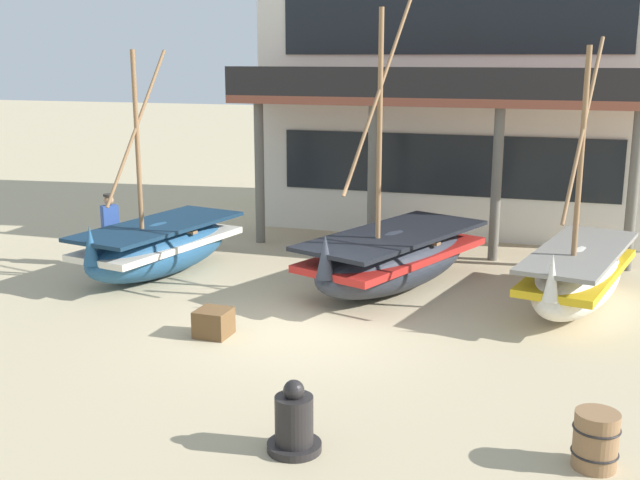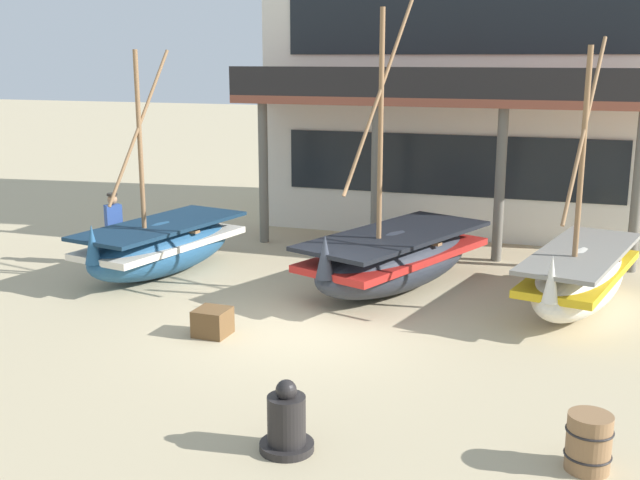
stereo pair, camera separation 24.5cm
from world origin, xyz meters
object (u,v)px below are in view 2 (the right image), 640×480
at_px(fisherman_by_hull, 114,230).
at_px(harbor_building_main, 473,27).
at_px(fishing_boat_far_right, 580,277).
at_px(capstan_winch, 287,423).
at_px(cargo_crate, 213,322).
at_px(wooden_barrel, 589,442).
at_px(fishing_boat_near_left, 161,246).
at_px(fishing_boat_centre_large, 394,258).

height_order(fisherman_by_hull, harbor_building_main, harbor_building_main).
height_order(fishing_boat_far_right, capstan_winch, fishing_boat_far_right).
relative_size(fishing_boat_far_right, cargo_crate, 8.96).
distance_m(cargo_crate, harbor_building_main, 13.17).
distance_m(fishing_boat_far_right, cargo_crate, 6.97).
height_order(capstan_winch, wooden_barrel, capstan_winch).
height_order(wooden_barrel, cargo_crate, wooden_barrel).
bearing_deg(harbor_building_main, fisherman_by_hull, -129.77).
distance_m(fishing_boat_near_left, capstan_winch, 8.60).
xyz_separation_m(fisherman_by_hull, harbor_building_main, (6.86, 8.24, 4.70)).
relative_size(fisherman_by_hull, harbor_building_main, 0.15).
bearing_deg(fishing_boat_near_left, fisherman_by_hull, 166.53).
bearing_deg(cargo_crate, wooden_barrel, -23.54).
bearing_deg(harbor_building_main, capstan_winch, -89.69).
xyz_separation_m(capstan_winch, cargo_crate, (-2.69, 3.40, -0.12)).
xyz_separation_m(capstan_winch, wooden_barrel, (3.51, 0.69, -0.01)).
height_order(fishing_boat_far_right, wooden_barrel, fishing_boat_far_right).
height_order(fishing_boat_centre_large, capstan_winch, fishing_boat_centre_large).
bearing_deg(fisherman_by_hull, fishing_boat_centre_large, 1.49).
xyz_separation_m(fishing_boat_near_left, fisherman_by_hull, (-1.42, 0.34, 0.19)).
bearing_deg(harbor_building_main, fishing_boat_far_right, -67.69).
xyz_separation_m(fishing_boat_centre_large, capstan_winch, (0.35, -7.10, -0.31)).
height_order(fishing_boat_near_left, wooden_barrel, fishing_boat_near_left).
relative_size(fishing_boat_near_left, harbor_building_main, 0.44).
height_order(fishing_boat_centre_large, cargo_crate, fishing_boat_centre_large).
relative_size(fishing_boat_far_right, harbor_building_main, 0.46).
bearing_deg(fisherman_by_hull, cargo_crate, -39.76).
bearing_deg(harbor_building_main, fishing_boat_near_left, -122.36).
distance_m(fishing_boat_centre_large, fishing_boat_far_right, 3.65).
bearing_deg(cargo_crate, fishing_boat_centre_large, 57.68).
xyz_separation_m(fishing_boat_near_left, capstan_winch, (5.52, -6.59, -0.28)).
height_order(fishing_boat_far_right, harbor_building_main, harbor_building_main).
bearing_deg(cargo_crate, fisherman_by_hull, 140.24).
height_order(cargo_crate, harbor_building_main, harbor_building_main).
distance_m(capstan_winch, harbor_building_main, 16.03).
bearing_deg(capstan_winch, fishing_boat_near_left, 129.95).
height_order(fishing_boat_far_right, fisherman_by_hull, fishing_boat_far_right).
bearing_deg(cargo_crate, fishing_boat_near_left, 131.51).
height_order(fisherman_by_hull, wooden_barrel, fisherman_by_hull).
distance_m(fishing_boat_far_right, fisherman_by_hull, 10.24).
distance_m(fishing_boat_near_left, fisherman_by_hull, 1.47).
relative_size(fishing_boat_far_right, fisherman_by_hull, 3.02).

